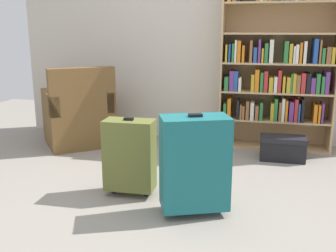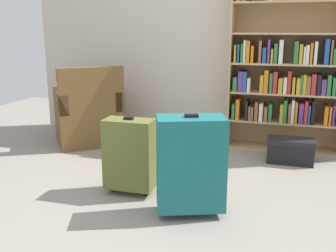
% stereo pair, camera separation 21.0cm
% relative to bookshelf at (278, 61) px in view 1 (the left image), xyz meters
% --- Properties ---
extents(ground_plane, '(7.84, 7.84, 0.00)m').
position_rel_bookshelf_xyz_m(ground_plane, '(-0.83, -1.81, -0.96)').
color(ground_plane, gray).
extents(back_wall, '(4.48, 0.10, 2.60)m').
position_rel_bookshelf_xyz_m(back_wall, '(-0.83, 0.23, 0.34)').
color(back_wall, beige).
rests_on(back_wall, ground).
extents(bookshelf, '(1.19, 0.34, 1.85)m').
position_rel_bookshelf_xyz_m(bookshelf, '(0.00, 0.00, 0.00)').
color(bookshelf, tan).
rests_on(bookshelf, ground).
extents(armchair, '(0.98, 0.98, 0.90)m').
position_rel_bookshelf_xyz_m(armchair, '(-2.16, -0.38, -0.65)').
color(armchair, brown).
rests_on(armchair, ground).
extents(mug, '(0.12, 0.08, 0.10)m').
position_rel_bookshelf_xyz_m(mug, '(-1.70, -0.42, -0.91)').
color(mug, '#1E7F4C').
rests_on(mug, ground).
extents(storage_box, '(0.45, 0.24, 0.24)m').
position_rel_bookshelf_xyz_m(storage_box, '(0.08, -0.44, -0.83)').
color(storage_box, black).
rests_on(storage_box, ground).
extents(suitcase_olive, '(0.39, 0.21, 0.63)m').
position_rel_bookshelf_xyz_m(suitcase_olive, '(-1.15, -1.59, -0.63)').
color(suitcase_olive, brown).
rests_on(suitcase_olive, ground).
extents(suitcase_teal, '(0.53, 0.41, 0.73)m').
position_rel_bookshelf_xyz_m(suitcase_teal, '(-0.60, -1.80, -0.58)').
color(suitcase_teal, '#19666B').
rests_on(suitcase_teal, ground).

